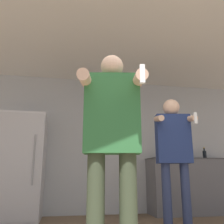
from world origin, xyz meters
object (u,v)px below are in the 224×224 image
bottle_brown_liquor (186,153)px  bottle_tall_gin (176,154)px  person_man_side (174,148)px  person_woman_foreground (112,138)px  bottle_green_wine (170,152)px  refrigerator (21,166)px  bottle_amber_bourbon (205,154)px

bottle_brown_liquor → bottle_tall_gin: size_ratio=1.19×
bottle_brown_liquor → person_man_side: (-0.88, -1.39, -0.07)m
bottle_brown_liquor → person_man_side: 1.65m
bottle_tall_gin → person_woman_foreground: person_woman_foreground is taller
bottle_tall_gin → bottle_green_wine: bearing=180.0°
refrigerator → bottle_brown_liquor: bearing=1.5°
person_man_side → bottle_amber_bourbon: bearing=47.7°
bottle_brown_liquor → bottle_tall_gin: (-0.19, 0.00, -0.02)m
bottle_green_wine → person_woman_foreground: 2.96m
refrigerator → bottle_brown_liquor: 2.97m
bottle_tall_gin → person_woman_foreground: 3.04m
bottle_tall_gin → bottle_amber_bourbon: (0.58, 0.00, -0.00)m
refrigerator → person_man_side: (2.08, -1.32, 0.20)m
bottle_brown_liquor → person_woman_foreground: (-1.91, -2.50, -0.12)m
bottle_tall_gin → refrigerator: bearing=-178.4°
refrigerator → bottle_tall_gin: size_ratio=7.03×
refrigerator → bottle_green_wine: bearing=1.6°
bottle_tall_gin → person_woman_foreground: size_ratio=0.14×
bottle_brown_liquor → bottle_amber_bourbon: bearing=0.0°
person_man_side → person_woman_foreground: bearing=-132.8°
bottle_brown_liquor → bottle_green_wine: size_ratio=0.89×
bottle_tall_gin → person_woman_foreground: (-1.71, -2.50, -0.09)m
bottle_green_wine → person_man_side: 1.50m
person_woman_foreground → person_man_side: (1.03, 1.11, 0.05)m
bottle_tall_gin → bottle_amber_bourbon: bottle_tall_gin is taller
bottle_green_wine → person_woman_foreground: size_ratio=0.19×
bottle_green_wine → person_woman_foreground: person_woman_foreground is taller
bottle_amber_bourbon → bottle_green_wine: (-0.72, 0.00, 0.04)m
refrigerator → person_man_side: person_man_side is taller
bottle_brown_liquor → bottle_amber_bourbon: size_ratio=1.29×
bottle_tall_gin → bottle_brown_liquor: bearing=0.0°
bottle_brown_liquor → bottle_amber_bourbon: bottle_brown_liquor is taller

